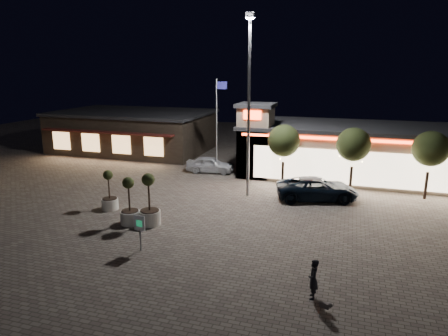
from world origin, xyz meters
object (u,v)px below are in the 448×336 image
(white_sedan, at_px, (210,164))
(planter_mid, at_px, (130,209))
(pickup_truck, at_px, (317,189))
(pedestrian, at_px, (313,279))
(planter_left, at_px, (110,197))
(valet_sign, at_px, (140,226))

(white_sedan, distance_m, planter_mid, 12.55)
(pickup_truck, bearing_deg, pedestrian, 168.66)
(planter_left, relative_size, planter_mid, 0.92)
(pickup_truck, distance_m, white_sedan, 10.64)
(white_sedan, bearing_deg, pickup_truck, -123.32)
(pickup_truck, xyz_separation_m, white_sedan, (-9.54, 4.71, -0.07))
(white_sedan, bearing_deg, planter_left, 157.23)
(planter_mid, relative_size, valet_sign, 1.54)
(pedestrian, height_order, valet_sign, valet_sign)
(planter_left, bearing_deg, pickup_truck, 25.80)
(planter_mid, bearing_deg, pickup_truck, 37.91)
(planter_left, height_order, planter_mid, planter_mid)
(pickup_truck, xyz_separation_m, planter_left, (-12.57, -6.08, 0.03))
(planter_left, distance_m, planter_mid, 3.07)
(white_sedan, xyz_separation_m, valet_sign, (1.80, -15.50, 0.59))
(planter_mid, distance_m, valet_sign, 3.79)
(pedestrian, bearing_deg, valet_sign, -107.89)
(pickup_truck, relative_size, valet_sign, 3.02)
(pedestrian, bearing_deg, white_sedan, -155.26)
(pickup_truck, bearing_deg, planter_mid, 112.45)
(white_sedan, xyz_separation_m, pedestrian, (10.44, -17.25, 0.12))
(white_sedan, xyz_separation_m, planter_left, (-3.03, -10.79, 0.10))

